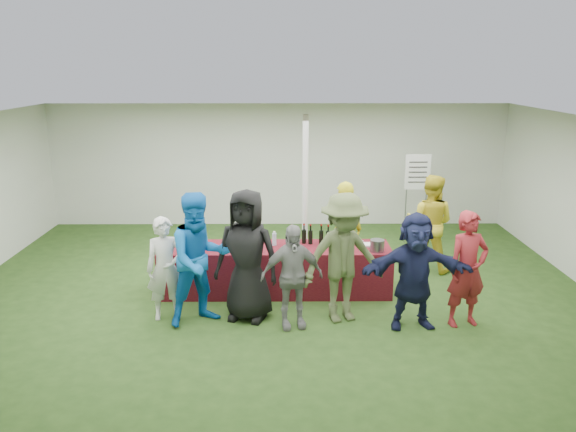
{
  "coord_description": "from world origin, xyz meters",
  "views": [
    {
      "loc": [
        0.13,
        -8.27,
        3.51
      ],
      "look_at": [
        0.19,
        0.07,
        1.25
      ],
      "focal_mm": 35.0,
      "sensor_mm": 36.0,
      "label": 1
    }
  ],
  "objects_px": {
    "wine_list_sign": "(417,179)",
    "staff_back": "(430,223)",
    "dump_bucket": "(377,246)",
    "customer_3": "(292,276)",
    "customer_0": "(166,269)",
    "customer_1": "(200,259)",
    "staff_pourer": "(344,228)",
    "customer_5": "(415,271)",
    "serving_table": "(275,269)",
    "customer_6": "(467,269)",
    "customer_2": "(247,255)",
    "customer_4": "(343,258)"
  },
  "relations": [
    {
      "from": "wine_list_sign",
      "to": "staff_back",
      "type": "xyz_separation_m",
      "value": [
        -0.12,
        -1.59,
        -0.46
      ]
    },
    {
      "from": "dump_bucket",
      "to": "staff_back",
      "type": "height_order",
      "value": "staff_back"
    },
    {
      "from": "customer_3",
      "to": "customer_0",
      "type": "bearing_deg",
      "value": 159.33
    },
    {
      "from": "customer_1",
      "to": "customer_3",
      "type": "distance_m",
      "value": 1.28
    },
    {
      "from": "customer_1",
      "to": "staff_pourer",
      "type": "bearing_deg",
      "value": 11.45
    },
    {
      "from": "dump_bucket",
      "to": "customer_5",
      "type": "distance_m",
      "value": 1.08
    },
    {
      "from": "wine_list_sign",
      "to": "customer_3",
      "type": "bearing_deg",
      "value": -123.84
    },
    {
      "from": "staff_back",
      "to": "dump_bucket",
      "type": "bearing_deg",
      "value": 73.16
    },
    {
      "from": "serving_table",
      "to": "customer_6",
      "type": "bearing_deg",
      "value": -24.09
    },
    {
      "from": "staff_pourer",
      "to": "customer_5",
      "type": "distance_m",
      "value": 2.15
    },
    {
      "from": "serving_table",
      "to": "staff_pourer",
      "type": "bearing_deg",
      "value": 33.92
    },
    {
      "from": "customer_2",
      "to": "customer_1",
      "type": "bearing_deg",
      "value": -152.39
    },
    {
      "from": "customer_2",
      "to": "customer_6",
      "type": "bearing_deg",
      "value": 10.97
    },
    {
      "from": "staff_back",
      "to": "customer_6",
      "type": "xyz_separation_m",
      "value": [
        -0.03,
        -2.16,
        -0.04
      ]
    },
    {
      "from": "customer_2",
      "to": "customer_5",
      "type": "bearing_deg",
      "value": 7.98
    },
    {
      "from": "wine_list_sign",
      "to": "customer_6",
      "type": "xyz_separation_m",
      "value": [
        -0.15,
        -3.75,
        -0.5
      ]
    },
    {
      "from": "staff_back",
      "to": "customer_4",
      "type": "distance_m",
      "value": 2.63
    },
    {
      "from": "customer_0",
      "to": "customer_1",
      "type": "relative_size",
      "value": 0.79
    },
    {
      "from": "customer_2",
      "to": "customer_4",
      "type": "relative_size",
      "value": 1.02
    },
    {
      "from": "serving_table",
      "to": "customer_4",
      "type": "distance_m",
      "value": 1.5
    },
    {
      "from": "serving_table",
      "to": "customer_2",
      "type": "distance_m",
      "value": 1.15
    },
    {
      "from": "dump_bucket",
      "to": "customer_2",
      "type": "bearing_deg",
      "value": -159.74
    },
    {
      "from": "customer_0",
      "to": "customer_5",
      "type": "distance_m",
      "value": 3.44
    },
    {
      "from": "customer_1",
      "to": "customer_6",
      "type": "xyz_separation_m",
      "value": [
        3.65,
        -0.11,
        -0.12
      ]
    },
    {
      "from": "dump_bucket",
      "to": "customer_6",
      "type": "relative_size",
      "value": 0.13
    },
    {
      "from": "customer_4",
      "to": "dump_bucket",
      "type": "bearing_deg",
      "value": 34.52
    },
    {
      "from": "customer_0",
      "to": "customer_2",
      "type": "distance_m",
      "value": 1.16
    },
    {
      "from": "staff_back",
      "to": "customer_5",
      "type": "distance_m",
      "value": 2.35
    },
    {
      "from": "customer_0",
      "to": "customer_4",
      "type": "height_order",
      "value": "customer_4"
    },
    {
      "from": "wine_list_sign",
      "to": "customer_3",
      "type": "distance_m",
      "value": 4.61
    },
    {
      "from": "staff_pourer",
      "to": "customer_2",
      "type": "distance_m",
      "value": 2.31
    },
    {
      "from": "customer_5",
      "to": "customer_6",
      "type": "relative_size",
      "value": 1.0
    },
    {
      "from": "customer_0",
      "to": "dump_bucket",
      "type": "bearing_deg",
      "value": -1.4
    },
    {
      "from": "wine_list_sign",
      "to": "customer_0",
      "type": "distance_m",
      "value": 5.58
    },
    {
      "from": "serving_table",
      "to": "customer_5",
      "type": "bearing_deg",
      "value": -33.09
    },
    {
      "from": "customer_5",
      "to": "staff_back",
      "type": "bearing_deg",
      "value": 67.51
    },
    {
      "from": "customer_2",
      "to": "customer_3",
      "type": "xyz_separation_m",
      "value": [
        0.62,
        -0.29,
        -0.21
      ]
    },
    {
      "from": "staff_pourer",
      "to": "staff_back",
      "type": "height_order",
      "value": "staff_back"
    },
    {
      "from": "wine_list_sign",
      "to": "customer_1",
      "type": "xyz_separation_m",
      "value": [
        -3.8,
        -3.64,
        -0.38
      ]
    },
    {
      "from": "staff_pourer",
      "to": "customer_1",
      "type": "xyz_separation_m",
      "value": [
        -2.18,
        -1.85,
        0.11
      ]
    },
    {
      "from": "dump_bucket",
      "to": "customer_6",
      "type": "bearing_deg",
      "value": -41.63
    },
    {
      "from": "wine_list_sign",
      "to": "customer_2",
      "type": "xyz_separation_m",
      "value": [
        -3.17,
        -3.51,
        -0.38
      ]
    },
    {
      "from": "staff_back",
      "to": "customer_0",
      "type": "xyz_separation_m",
      "value": [
        -4.19,
        -1.92,
        -0.11
      ]
    },
    {
      "from": "serving_table",
      "to": "customer_1",
      "type": "bearing_deg",
      "value": -133.52
    },
    {
      "from": "serving_table",
      "to": "staff_back",
      "type": "xyz_separation_m",
      "value": [
        2.66,
        0.98,
        0.48
      ]
    },
    {
      "from": "staff_back",
      "to": "customer_1",
      "type": "distance_m",
      "value": 4.22
    },
    {
      "from": "staff_pourer",
      "to": "wine_list_sign",
      "type": "bearing_deg",
      "value": -117.77
    },
    {
      "from": "customer_5",
      "to": "customer_6",
      "type": "height_order",
      "value": "customer_6"
    },
    {
      "from": "wine_list_sign",
      "to": "customer_1",
      "type": "relative_size",
      "value": 0.97
    },
    {
      "from": "staff_pourer",
      "to": "customer_2",
      "type": "relative_size",
      "value": 0.87
    }
  ]
}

